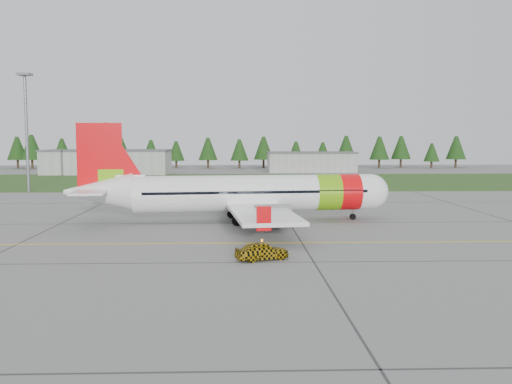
{
  "coord_description": "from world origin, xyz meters",
  "views": [
    {
      "loc": [
        4.3,
        -41.83,
        9.2
      ],
      "look_at": [
        6.26,
        18.31,
        3.59
      ],
      "focal_mm": 40.0,
      "sensor_mm": 36.0,
      "label": 1
    }
  ],
  "objects": [
    {
      "name": "service_van",
      "position": [
        -21.07,
        59.68,
        2.38
      ],
      "size": [
        1.68,
        1.59,
        4.75
      ],
      "primitive_type": "imported",
      "rotation": [
        0.0,
        0.0,
        -0.02
      ],
      "color": "silver",
      "rests_on": "ground"
    },
    {
      "name": "treeline",
      "position": [
        0.0,
        138.0,
        5.0
      ],
      "size": [
        160.0,
        8.0,
        10.0
      ],
      "primitive_type": null,
      "color": "#1C3F14",
      "rests_on": "ground"
    },
    {
      "name": "taxi_guideline",
      "position": [
        0.0,
        8.0,
        0.01
      ],
      "size": [
        120.0,
        0.25,
        0.02
      ],
      "primitive_type": "cube",
      "color": "gold",
      "rests_on": "ground"
    },
    {
      "name": "follow_me_car",
      "position": [
        6.15,
        0.95,
        2.06
      ],
      "size": [
        1.9,
        2.05,
        4.13
      ],
      "primitive_type": "imported",
      "rotation": [
        0.0,
        0.0,
        1.93
      ],
      "color": "gold",
      "rests_on": "ground"
    },
    {
      "name": "aircraft",
      "position": [
        5.39,
        21.22,
        3.14
      ],
      "size": [
        35.96,
        33.33,
        10.9
      ],
      "rotation": [
        0.0,
        0.0,
        0.11
      ],
      "color": "white",
      "rests_on": "ground"
    },
    {
      "name": "hangar_west",
      "position": [
        -30.0,
        110.0,
        3.0
      ],
      "size": [
        32.0,
        14.0,
        6.0
      ],
      "primitive_type": "cube",
      "color": "#A8A8A3",
      "rests_on": "ground"
    },
    {
      "name": "hangar_east",
      "position": [
        25.0,
        118.0,
        2.6
      ],
      "size": [
        24.0,
        12.0,
        5.2
      ],
      "primitive_type": "cube",
      "color": "#A8A8A3",
      "rests_on": "ground"
    },
    {
      "name": "floodlight_mast",
      "position": [
        -32.0,
        58.0,
        10.0
      ],
      "size": [
        0.5,
        0.5,
        20.0
      ],
      "primitive_type": "cylinder",
      "color": "slate",
      "rests_on": "ground"
    },
    {
      "name": "ground",
      "position": [
        0.0,
        0.0,
        0.0
      ],
      "size": [
        320.0,
        320.0,
        0.0
      ],
      "primitive_type": "plane",
      "color": "gray",
      "rests_on": "ground"
    },
    {
      "name": "grass_strip",
      "position": [
        0.0,
        82.0,
        0.01
      ],
      "size": [
        320.0,
        50.0,
        0.03
      ],
      "primitive_type": "cube",
      "color": "#30561E",
      "rests_on": "ground"
    }
  ]
}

